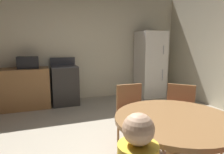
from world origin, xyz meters
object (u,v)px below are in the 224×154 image
at_px(oven_range, 65,85).
at_px(chair_northeast, 180,112).
at_px(dining_table, 174,133).
at_px(refrigerator, 150,64).
at_px(chair_north, 132,112).
at_px(microwave, 28,62).

height_order(oven_range, chair_northeast, oven_range).
height_order(oven_range, dining_table, oven_range).
xyz_separation_m(refrigerator, chair_northeast, (-1.02, -2.51, -0.38)).
bearing_deg(oven_range, refrigerator, -1.34).
bearing_deg(chair_north, chair_northeast, 69.01).
relative_size(oven_range, dining_table, 0.97).
bearing_deg(microwave, chair_north, -58.25).
xyz_separation_m(oven_range, chair_northeast, (1.28, -2.57, 0.03)).
distance_m(oven_range, chair_northeast, 2.87).
bearing_deg(oven_range, dining_table, -78.57).
distance_m(refrigerator, dining_table, 3.60).
relative_size(dining_table, chair_northeast, 1.30).
xyz_separation_m(dining_table, chair_north, (0.00, 0.92, -0.10)).
distance_m(refrigerator, chair_north, 2.83).
height_order(oven_range, microwave, microwave).
bearing_deg(dining_table, microwave, 113.84).
distance_m(microwave, dining_table, 3.57).
bearing_deg(chair_north, oven_range, -163.83).
height_order(microwave, chair_north, microwave).
bearing_deg(chair_northeast, refrigerator, -159.79).
bearing_deg(refrigerator, dining_table, -117.15).
height_order(microwave, dining_table, microwave).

